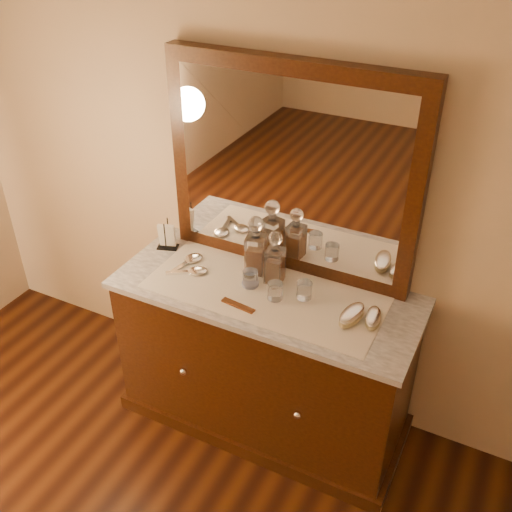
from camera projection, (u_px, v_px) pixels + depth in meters
name	position (u px, v px, depth m)	size (l,w,h in m)	color
dresser_cabinet	(265.00, 361.00, 2.95)	(1.40, 0.55, 0.82)	black
dresser_plinth	(264.00, 411.00, 3.15)	(1.46, 0.59, 0.08)	black
knob_left	(183.00, 372.00, 2.83)	(0.04, 0.04, 0.04)	silver
knob_right	(298.00, 415.00, 2.60)	(0.04, 0.04, 0.04)	silver
marble_top	(266.00, 293.00, 2.72)	(1.44, 0.59, 0.03)	white
mirror_frame	(291.00, 172.00, 2.62)	(1.20, 0.08, 1.00)	black
mirror_glass	(288.00, 174.00, 2.59)	(1.06, 0.01, 0.86)	white
lace_runner	(264.00, 292.00, 2.69)	(1.10, 0.45, 0.00)	silver
pin_dish	(250.00, 284.00, 2.73)	(0.08, 0.08, 0.01)	white
comb	(238.00, 305.00, 2.60)	(0.17, 0.03, 0.01)	brown
napkin_rack	(167.00, 237.00, 2.98)	(0.12, 0.09, 0.16)	black
decanter_left	(256.00, 251.00, 2.77)	(0.11, 0.11, 0.30)	#9C5116
decanter_right	(275.00, 263.00, 2.71)	(0.09, 0.09, 0.27)	#9C5116
brush_near	(352.00, 315.00, 2.51)	(0.11, 0.19, 0.05)	#9D8D60
brush_far	(373.00, 318.00, 2.50)	(0.09, 0.16, 0.04)	#9D8D60
hand_mirror_outer	(191.00, 260.00, 2.90)	(0.10, 0.22, 0.02)	silver
hand_mirror_inner	(194.00, 271.00, 2.82)	(0.20, 0.15, 0.02)	silver
tumblers	(276.00, 286.00, 2.66)	(0.33, 0.14, 0.08)	white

